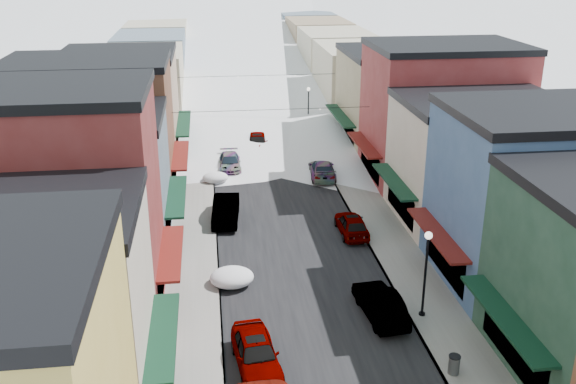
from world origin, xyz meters
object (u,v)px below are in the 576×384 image
object	(u,v)px
streetlamp_near	(426,263)
trash_can	(454,364)
car_green_sedan	(380,303)
car_dark_hatch	(226,210)
car_silver_sedan	(256,353)

from	to	relation	value
streetlamp_near	trash_can	bearing A→B (deg)	-91.94
car_green_sedan	trash_can	distance (m)	5.86
trash_can	streetlamp_near	bearing A→B (deg)	88.06
car_dark_hatch	car_green_sedan	distance (m)	16.10
trash_can	streetlamp_near	xyz separation A→B (m)	(0.17, 5.10, 2.62)
car_dark_hatch	car_green_sedan	xyz separation A→B (m)	(7.80, -14.08, -0.05)
trash_can	streetlamp_near	size ratio (longest dim) A/B	0.19
car_dark_hatch	car_green_sedan	size ratio (longest dim) A/B	1.07
car_silver_sedan	car_dark_hatch	bearing A→B (deg)	86.50
car_green_sedan	streetlamp_near	distance (m)	3.34
streetlamp_near	car_dark_hatch	bearing A→B (deg)	124.80
car_silver_sedan	streetlamp_near	size ratio (longest dim) A/B	1.00
car_dark_hatch	trash_can	xyz separation A→B (m)	(9.87, -19.56, -0.22)
car_green_sedan	car_dark_hatch	bearing A→B (deg)	-66.62
car_silver_sedan	car_dark_hatch	world-z (taller)	car_dark_hatch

